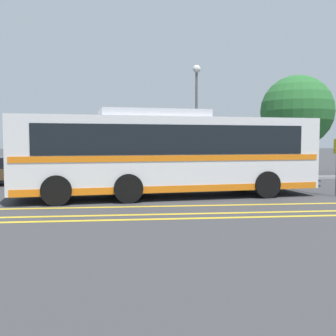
# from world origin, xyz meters

# --- Properties ---
(ground_plane) EXTENTS (220.00, 220.00, 0.00)m
(ground_plane) POSITION_xyz_m (0.00, 0.00, 0.00)
(ground_plane) COLOR #38383A
(lane_strip_0) EXTENTS (31.20, 0.20, 0.01)m
(lane_strip_0) POSITION_xyz_m (0.09, -2.40, 0.00)
(lane_strip_0) COLOR gold
(lane_strip_0) RESTS_ON ground_plane
(lane_strip_1) EXTENTS (31.20, 0.20, 0.01)m
(lane_strip_1) POSITION_xyz_m (0.09, -3.81, 0.00)
(lane_strip_1) COLOR gold
(lane_strip_1) RESTS_ON ground_plane
(lane_strip_2) EXTENTS (31.20, 0.20, 0.01)m
(lane_strip_2) POSITION_xyz_m (0.09, -4.50, 0.00)
(lane_strip_2) COLOR gold
(lane_strip_2) RESTS_ON ground_plane
(curb_strip) EXTENTS (39.20, 0.36, 0.15)m
(curb_strip) POSITION_xyz_m (0.09, 6.20, 0.07)
(curb_strip) COLOR #99999E
(curb_strip) RESTS_ON ground_plane
(transit_bus) EXTENTS (11.70, 3.93, 3.25)m
(transit_bus) POSITION_xyz_m (0.08, -0.20, 1.69)
(transit_bus) COLOR silver
(transit_bus) RESTS_ON ground_plane
(parked_car_1) EXTENTS (4.51, 2.02, 1.34)m
(parked_car_1) POSITION_xyz_m (-7.44, 4.81, 0.68)
(parked_car_1) COLOR #4C3823
(parked_car_1) RESTS_ON ground_plane
(parked_car_2) EXTENTS (4.43, 2.13, 1.29)m
(parked_car_2) POSITION_xyz_m (-1.00, 4.37, 0.67)
(parked_car_2) COLOR black
(parked_car_2) RESTS_ON ground_plane
(street_lamp) EXTENTS (0.45, 0.45, 6.42)m
(street_lamp) POSITION_xyz_m (2.53, 7.30, 4.38)
(street_lamp) COLOR #59595E
(street_lamp) RESTS_ON ground_plane
(tree_0) EXTENTS (4.75, 4.75, 6.46)m
(tree_0) POSITION_xyz_m (9.78, 10.16, 4.09)
(tree_0) COLOR #513823
(tree_0) RESTS_ON ground_plane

